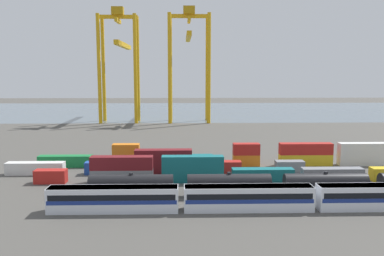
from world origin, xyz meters
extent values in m
plane|color=#4C4944|center=(0.00, 40.00, 0.00)|extent=(420.00, 420.00, 0.00)
cube|color=slate|center=(0.00, 140.28, 0.00)|extent=(400.00, 110.00, 0.01)
cube|color=silver|center=(-11.02, -23.81, 1.95)|extent=(20.10, 3.10, 3.90)
cube|color=navy|center=(-11.02, -23.81, 1.85)|extent=(19.70, 3.14, 0.64)
cube|color=black|center=(-11.02, -23.81, 2.63)|extent=(19.30, 3.13, 0.90)
cube|color=slate|center=(-11.02, -23.81, 3.72)|extent=(19.90, 2.85, 0.36)
cube|color=silver|center=(9.98, -23.81, 1.95)|extent=(20.10, 3.10, 3.90)
cube|color=navy|center=(9.98, -23.81, 1.85)|extent=(19.70, 3.14, 0.64)
cube|color=black|center=(9.98, -23.81, 2.63)|extent=(19.30, 3.13, 0.90)
cube|color=slate|center=(9.98, -23.81, 3.72)|extent=(19.90, 2.85, 0.36)
cube|color=silver|center=(30.98, -23.81, 1.95)|extent=(20.10, 3.10, 3.90)
cube|color=navy|center=(30.98, -23.81, 1.85)|extent=(19.70, 3.14, 0.64)
cube|color=black|center=(30.98, -23.81, 2.63)|extent=(19.30, 3.13, 0.90)
cube|color=slate|center=(30.98, -23.81, 3.72)|extent=(19.90, 2.85, 0.36)
cube|color=#232326|center=(-9.11, -16.67, 0.55)|extent=(14.43, 2.50, 1.10)
cylinder|color=black|center=(-9.11, -16.67, 2.53)|extent=(14.43, 2.87, 2.87)
cylinder|color=black|center=(-9.11, -16.67, 4.15)|extent=(0.70, 0.70, 0.36)
cube|color=#232326|center=(7.77, -16.67, 0.55)|extent=(14.43, 2.50, 1.10)
cylinder|color=black|center=(7.77, -16.67, 2.53)|extent=(14.43, 2.87, 2.87)
cylinder|color=black|center=(7.77, -16.67, 4.15)|extent=(0.70, 0.70, 0.36)
cube|color=#232326|center=(24.65, -16.67, 0.55)|extent=(14.43, 2.50, 1.10)
cylinder|color=black|center=(24.65, -16.67, 2.53)|extent=(14.43, 2.87, 2.87)
cylinder|color=black|center=(24.65, -16.67, 4.15)|extent=(0.70, 0.70, 0.36)
cube|color=#AD211C|center=(-25.95, -7.04, 1.30)|extent=(6.04, 2.44, 2.60)
cube|color=slate|center=(-12.10, -7.04, 1.30)|extent=(12.10, 2.44, 2.60)
cube|color=maroon|center=(-12.10, -7.04, 3.90)|extent=(12.10, 2.44, 2.60)
cube|color=#146066|center=(1.74, -7.04, 1.30)|extent=(12.10, 2.44, 2.60)
cube|color=#146066|center=(1.74, -7.04, 3.90)|extent=(12.10, 2.44, 2.60)
cube|color=#146066|center=(15.59, -7.04, 1.30)|extent=(12.10, 2.44, 2.60)
cube|color=slate|center=(29.44, -7.04, 1.30)|extent=(12.10, 2.44, 2.60)
cube|color=silver|center=(-31.29, -0.24, 1.30)|extent=(12.10, 2.44, 2.60)
cube|color=#1C4299|center=(-17.79, -0.24, 1.30)|extent=(6.04, 2.44, 2.60)
cube|color=maroon|center=(-4.28, -0.24, 1.30)|extent=(12.10, 2.44, 2.60)
cube|color=maroon|center=(-4.28, -0.24, 3.90)|extent=(12.10, 2.44, 2.60)
cube|color=#AD211C|center=(9.22, -0.24, 1.30)|extent=(6.04, 2.44, 2.60)
cube|color=slate|center=(22.72, -0.24, 1.30)|extent=(6.04, 2.44, 2.60)
cube|color=#197538|center=(-26.86, 6.56, 1.30)|extent=(12.10, 2.44, 2.60)
cube|color=maroon|center=(-13.09, 6.56, 1.30)|extent=(6.04, 2.44, 2.60)
cube|color=orange|center=(-13.09, 6.56, 3.90)|extent=(6.04, 2.44, 2.60)
cube|color=#146066|center=(0.68, 6.56, 1.30)|extent=(12.10, 2.44, 2.60)
cube|color=orange|center=(14.44, 6.56, 1.30)|extent=(6.04, 2.44, 2.60)
cube|color=#AD211C|center=(14.44, 6.56, 3.90)|extent=(6.04, 2.44, 2.60)
cube|color=gold|center=(28.21, 6.56, 1.30)|extent=(12.10, 2.44, 2.60)
cube|color=#AD211C|center=(28.21, 6.56, 3.90)|extent=(12.10, 2.44, 2.60)
cube|color=silver|center=(41.97, 6.56, 1.30)|extent=(12.10, 2.44, 2.60)
cube|color=silver|center=(41.97, 6.56, 3.90)|extent=(12.10, 2.44, 2.60)
cylinder|color=gold|center=(-34.22, 85.31, 22.44)|extent=(1.50, 1.50, 44.89)
cylinder|color=gold|center=(-19.32, 85.31, 22.44)|extent=(1.50, 1.50, 44.89)
cylinder|color=gold|center=(-34.22, 94.76, 22.44)|extent=(1.50, 1.50, 44.89)
cylinder|color=gold|center=(-19.32, 94.76, 22.44)|extent=(1.50, 1.50, 44.89)
cube|color=gold|center=(-26.77, 90.04, 44.09)|extent=(16.49, 1.20, 1.60)
cube|color=gold|center=(-26.77, 90.04, 42.49)|extent=(1.20, 11.05, 1.60)
cube|color=gold|center=(-26.77, 104.74, 33.41)|extent=(2.00, 42.00, 2.00)
cube|color=#A77A10|center=(-26.77, 90.04, 46.49)|extent=(4.80, 4.00, 3.20)
cylinder|color=gold|center=(-5.17, 84.62, 22.63)|extent=(1.50, 1.50, 45.27)
cylinder|color=gold|center=(11.00, 84.62, 22.63)|extent=(1.50, 1.50, 45.27)
cylinder|color=gold|center=(-5.17, 95.45, 22.63)|extent=(1.50, 1.50, 45.27)
cylinder|color=gold|center=(11.00, 95.45, 22.63)|extent=(1.50, 1.50, 45.27)
cube|color=gold|center=(2.91, 90.04, 44.47)|extent=(17.77, 1.20, 1.60)
cube|color=gold|center=(2.91, 90.04, 42.87)|extent=(1.20, 12.43, 1.60)
cube|color=gold|center=(2.91, 103.23, 37.05)|extent=(2.00, 37.70, 2.00)
cube|color=#A77A10|center=(2.91, 90.04, 46.87)|extent=(4.80, 4.00, 3.20)
camera|label=1|loc=(-0.43, -85.27, 21.56)|focal=38.25mm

